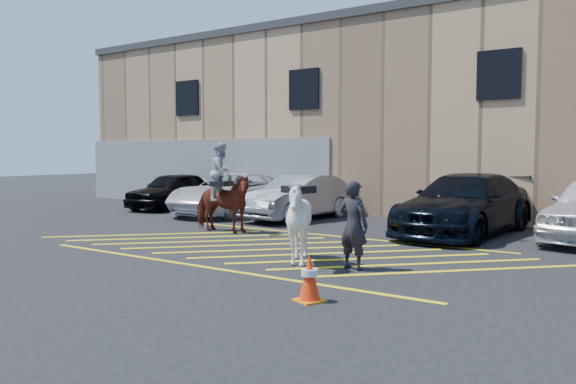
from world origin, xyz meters
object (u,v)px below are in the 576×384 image
Objects in this scene: handler at (353,225)px; mounted_bay at (222,196)px; car_white_pickup at (233,193)px; car_silver_sedan at (299,197)px; car_blue_suv at (465,204)px; traffic_cone at (309,277)px; car_black_suv at (173,190)px; saddled_white at (299,222)px.

mounted_bay is at bearing -16.75° from handler.
car_silver_sedan is at bearing -3.38° from car_white_pickup.
car_blue_suv is 7.83× the size of traffic_cone.
car_blue_suv reaches higher than car_silver_sedan.
saddled_white is (10.36, -6.63, 0.12)m from car_black_suv.
saddled_white is (-1.15, -0.15, -0.00)m from handler.
handler reaches higher than car_blue_suv.
handler is at bearing -88.14° from car_blue_suv.
car_silver_sedan is 5.66m from car_blue_suv.
car_black_suv is at bearing -21.91° from handler.
car_black_suv is 15.00m from traffic_cone.
car_blue_suv is at bearing 91.25° from traffic_cone.
mounted_bay reaches higher than saddled_white.
car_white_pickup is 4.72m from mounted_bay.
car_white_pickup is at bearing -176.89° from car_blue_suv.
traffic_cone is at bearing -50.28° from car_silver_sedan.
traffic_cone is at bearing -53.56° from saddled_white.
car_black_suv is 2.36× the size of saddled_white.
handler reaches higher than car_silver_sedan.
traffic_cone is (1.69, -2.29, -0.49)m from saddled_white.
car_white_pickup is at bearing -29.80° from handler.
car_silver_sedan is at bearing -8.44° from car_black_suv.
traffic_cone is at bearing -47.93° from car_white_pickup.
traffic_cone is at bearing -42.60° from car_black_suv.
car_blue_suv is at bearing -8.82° from car_black_suv.
car_black_suv is at bearing 172.71° from car_white_pickup.
handler reaches higher than traffic_cone.
car_black_suv is 13.21m from handler.
car_white_pickup is at bearing 135.17° from traffic_cone.
mounted_bay is 7.72m from traffic_cone.
car_white_pickup is 2.90m from car_silver_sedan.
car_silver_sedan is 10.45m from traffic_cone.
handler is 2.34× the size of traffic_cone.
car_silver_sedan is at bearing -177.87° from car_blue_suv.
handler is at bearing -24.22° from mounted_bay.
saddled_white reaches higher than car_silver_sedan.
handler is at bearing -35.46° from car_black_suv.
handler reaches higher than saddled_white.
car_white_pickup is at bearing 137.78° from saddled_white.
mounted_bay is at bearing -39.64° from car_black_suv.
car_silver_sedan is 2.49× the size of saddled_white.
car_silver_sedan is 8.17m from handler.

